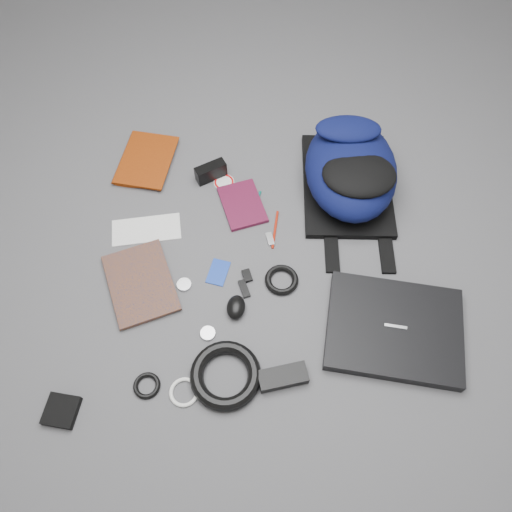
{
  "coord_description": "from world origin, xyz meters",
  "views": [
    {
      "loc": [
        -0.05,
        -0.81,
        1.44
      ],
      "look_at": [
        0.0,
        0.0,
        0.02
      ],
      "focal_mm": 35.0,
      "sensor_mm": 36.0,
      "label": 1
    }
  ],
  "objects": [
    {
      "name": "key_fob",
      "position": [
        -0.03,
        -0.06,
        0.01
      ],
      "size": [
        0.04,
        0.05,
        0.01
      ],
      "primitive_type": "cube",
      "rotation": [
        0.0,
        0.0,
        0.23
      ],
      "color": "black",
      "rests_on": "ground"
    },
    {
      "name": "backpack",
      "position": [
        0.34,
        0.28,
        0.1
      ],
      "size": [
        0.37,
        0.51,
        0.2
      ],
      "primitive_type": null,
      "rotation": [
        0.0,
        0.0,
        -0.08
      ],
      "color": "black",
      "rests_on": "ground"
    },
    {
      "name": "usb_silver",
      "position": [
        0.05,
        0.07,
        0.01
      ],
      "size": [
        0.03,
        0.05,
        0.01
      ],
      "primitive_type": "cube",
      "rotation": [
        0.0,
        0.0,
        0.16
      ],
      "color": "#BEBDC0",
      "rests_on": "ground"
    },
    {
      "name": "pen_teal",
      "position": [
        0.0,
        0.2,
        0.0
      ],
      "size": [
        0.06,
        0.15,
        0.01
      ],
      "primitive_type": "cylinder",
      "rotation": [
        1.57,
        0.0,
        -0.37
      ],
      "color": "#0B665B",
      "rests_on": "ground"
    },
    {
      "name": "cable_coil",
      "position": [
        0.08,
        -0.09,
        0.01
      ],
      "size": [
        0.12,
        0.12,
        0.02
      ],
      "primitive_type": "torus",
      "rotation": [
        0.0,
        0.0,
        -0.13
      ],
      "color": "black",
      "rests_on": "ground"
    },
    {
      "name": "laptop",
      "position": [
        0.4,
        -0.28,
        0.02
      ],
      "size": [
        0.46,
        0.4,
        0.04
      ],
      "primitive_type": "cube",
      "rotation": [
        0.0,
        0.0,
        -0.23
      ],
      "color": "black",
      "rests_on": "ground"
    },
    {
      "name": "compact_camera",
      "position": [
        -0.14,
        0.35,
        0.03
      ],
      "size": [
        0.12,
        0.08,
        0.06
      ],
      "primitive_type": "cube",
      "rotation": [
        0.0,
        0.0,
        0.43
      ],
      "color": "black",
      "rests_on": "ground"
    },
    {
      "name": "id_badge",
      "position": [
        -0.13,
        -0.04,
        0.0
      ],
      "size": [
        0.09,
        0.11,
        0.0
      ],
      "primitive_type": "cube",
      "rotation": [
        0.0,
        0.0,
        -0.33
      ],
      "color": "#1639A8",
      "rests_on": "ground"
    },
    {
      "name": "dvd_case",
      "position": [
        -0.03,
        0.22,
        0.01
      ],
      "size": [
        0.18,
        0.22,
        0.01
      ],
      "primitive_type": "cube",
      "rotation": [
        0.0,
        0.0,
        0.25
      ],
      "color": "#410C21",
      "rests_on": "ground"
    },
    {
      "name": "power_cord_coil",
      "position": [
        -0.11,
        -0.39,
        0.02
      ],
      "size": [
        0.24,
        0.24,
        0.04
      ],
      "primitive_type": "torus",
      "rotation": [
        0.0,
        0.0,
        -0.15
      ],
      "color": "black",
      "rests_on": "ground"
    },
    {
      "name": "envelope",
      "position": [
        -0.37,
        0.14,
        0.0
      ],
      "size": [
        0.24,
        0.12,
        0.0
      ],
      "primitive_type": "cube",
      "rotation": [
        0.0,
        0.0,
        0.08
      ],
      "color": "white",
      "rests_on": "ground"
    },
    {
      "name": "ground",
      "position": [
        0.0,
        0.0,
        0.0
      ],
      "size": [
        4.0,
        4.0,
        0.0
      ],
      "primitive_type": "plane",
      "color": "#4F4F51",
      "rests_on": "ground"
    },
    {
      "name": "earbud_coil",
      "position": [
        -0.34,
        -0.4,
        0.01
      ],
      "size": [
        0.1,
        0.1,
        0.01
      ],
      "primitive_type": "torus",
      "rotation": [
        0.0,
        0.0,
        -0.34
      ],
      "color": "black",
      "rests_on": "ground"
    },
    {
      "name": "headphone_right",
      "position": [
        -0.16,
        -0.25,
        0.01
      ],
      "size": [
        0.06,
        0.06,
        0.01
      ],
      "primitive_type": "cylinder",
      "rotation": [
        0.0,
        0.0,
        -0.4
      ],
      "color": "#ADACAF",
      "rests_on": "ground"
    },
    {
      "name": "power_brick",
      "position": [
        0.05,
        -0.4,
        0.02
      ],
      "size": [
        0.15,
        0.08,
        0.03
      ],
      "primitive_type": "cube",
      "rotation": [
        0.0,
        0.0,
        0.15
      ],
      "color": "black",
      "rests_on": "ground"
    },
    {
      "name": "pen_red",
      "position": [
        0.07,
        0.11,
        0.0
      ],
      "size": [
        0.04,
        0.15,
        0.01
      ],
      "primitive_type": "cylinder",
      "rotation": [
        1.57,
        0.0,
        -0.2
      ],
      "color": "#AB200D",
      "rests_on": "ground"
    },
    {
      "name": "sticker_disc",
      "position": [
        -0.1,
        0.33,
        0.0
      ],
      "size": [
        0.08,
        0.08,
        0.0
      ],
      "primitive_type": "cylinder",
      "rotation": [
        0.0,
        0.0,
        -0.05
      ],
      "color": "white",
      "rests_on": "ground"
    },
    {
      "name": "headphone_left",
      "position": [
        -0.24,
        -0.08,
        0.01
      ],
      "size": [
        0.05,
        0.05,
        0.01
      ],
      "primitive_type": "cylinder",
      "rotation": [
        0.0,
        0.0,
        0.04
      ],
      "color": "#B5B4B7",
      "rests_on": "ground"
    },
    {
      "name": "pouch",
      "position": [
        -0.58,
        -0.46,
        0.01
      ],
      "size": [
        0.11,
        0.11,
        0.02
      ],
      "primitive_type": "cube",
      "rotation": [
        0.0,
        0.0,
        -0.23
      ],
      "color": "black",
      "rests_on": "ground"
    },
    {
      "name": "mouse",
      "position": [
        -0.07,
        -0.18,
        0.02
      ],
      "size": [
        0.07,
        0.09,
        0.04
      ],
      "primitive_type": "ellipsoid",
      "rotation": [
        0.0,
        0.0,
        -0.17
      ],
      "color": "black",
      "rests_on": "ground"
    },
    {
      "name": "white_cable_coil",
      "position": [
        -0.23,
        -0.43,
        0.01
      ],
      "size": [
        0.11,
        0.11,
        0.01
      ],
      "primitive_type": "torus",
      "rotation": [
        0.0,
        0.0,
        -0.3
      ],
      "color": "white",
      "rests_on": "ground"
    },
    {
      "name": "textbook_red",
      "position": [
        -0.47,
        0.46,
        0.01
      ],
      "size": [
        0.24,
        0.29,
        0.03
      ],
      "primitive_type": "imported",
      "rotation": [
        0.0,
        0.0,
        -0.24
      ],
      "color": "#712506",
      "rests_on": "ground"
    },
    {
      "name": "usb_black",
      "position": [
        -0.04,
        -0.11,
        0.01
      ],
      "size": [
        0.04,
        0.07,
        0.01
      ],
      "primitive_type": "cube",
      "rotation": [
        0.0,
        0.0,
        0.27
      ],
      "color": "black",
      "rests_on": "ground"
    },
    {
      "name": "comic_book",
      "position": [
        -0.47,
        -0.1,
        0.01
      ],
      "size": [
        0.27,
        0.32,
        0.02
      ],
      "primitive_type": "imported",
      "rotation": [
        0.0,
        0.0,
        0.3
      ],
      "color": "#9D4B0B",
      "rests_on": "ground"
    }
  ]
}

